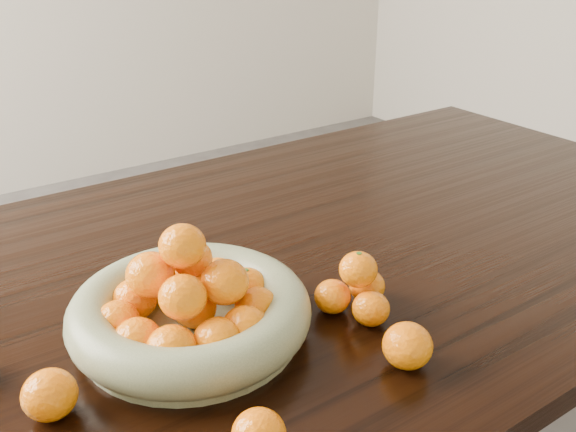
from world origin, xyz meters
TOP-DOWN VIEW (x-y plane):
  - dining_table at (0.00, 0.00)m, footprint 2.00×1.00m
  - fruit_bowl at (-0.22, -0.13)m, footprint 0.34×0.34m
  - orange_pyramid at (0.01, -0.21)m, footprint 0.12×0.11m
  - loose_orange_2 at (-0.02, -0.35)m, footprint 0.07×0.07m
  - loose_orange_5 at (-0.43, -0.18)m, footprint 0.06×0.06m

SIDE VIEW (x-z plane):
  - dining_table at x=0.00m, z-range 0.29..1.04m
  - loose_orange_5 at x=-0.43m, z-range 0.75..0.81m
  - loose_orange_2 at x=-0.02m, z-range 0.75..0.81m
  - orange_pyramid at x=0.01m, z-range 0.74..0.84m
  - fruit_bowl at x=-0.22m, z-range 0.71..0.88m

